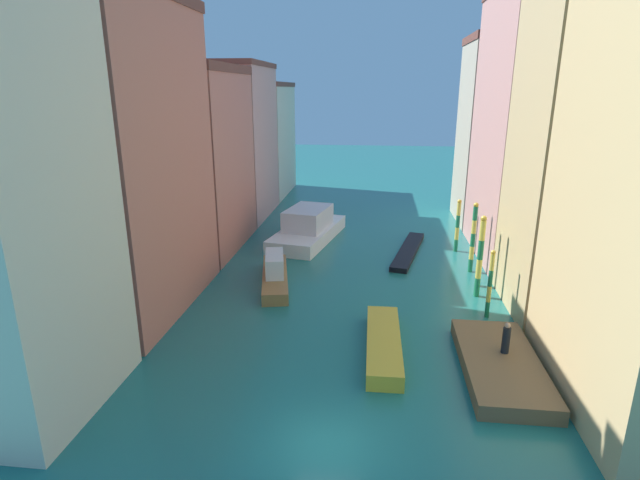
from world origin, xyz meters
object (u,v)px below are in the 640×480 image
mooring_pole_2 (481,252)px  gondola_black (408,251)px  waterfront_dock (500,365)px  person_on_dock (506,339)px  mooring_pole_0 (490,284)px  motorboat_1 (384,344)px  mooring_pole_4 (458,225)px  vaporetto_white (308,228)px  mooring_pole_3 (473,237)px  motorboat_0 (275,273)px  mooring_pole_1 (480,256)px

mooring_pole_2 → gondola_black: size_ratio=0.48×
waterfront_dock → person_on_dock: 1.21m
person_on_dock → waterfront_dock: bearing=-117.5°
mooring_pole_0 → motorboat_1: size_ratio=0.56×
motorboat_1 → gondola_black: bearing=82.5°
waterfront_dock → gondola_black: waterfront_dock is taller
gondola_black → motorboat_1: bearing=-97.5°
person_on_dock → mooring_pole_4: size_ratio=0.36×
waterfront_dock → person_on_dock: (0.27, 0.52, 1.06)m
mooring_pole_4 → vaporetto_white: 12.34m
mooring_pole_3 → motorboat_1: 13.67m
gondola_black → motorboat_0: (-9.21, -7.50, 0.54)m
mooring_pole_1 → mooring_pole_4: (0.02, 9.08, -0.49)m
vaporetto_white → gondola_black: bearing=-17.4°
motorboat_1 → waterfront_dock: bearing=-13.4°
mooring_pole_3 → motorboat_0: mooring_pole_3 is taller
waterfront_dock → mooring_pole_2: bearing=85.0°
waterfront_dock → gondola_black: size_ratio=0.80×
mooring_pole_3 → mooring_pole_4: size_ratio=1.19×
mooring_pole_0 → vaporetto_white: size_ratio=0.38×
mooring_pole_1 → motorboat_1: 9.80m
person_on_dock → mooring_pole_3: size_ratio=0.30×
vaporetto_white → mooring_pole_1: bearing=-41.5°
person_on_dock → vaporetto_white: bearing=122.0°
person_on_dock → vaporetto_white: vaporetto_white is taller
vaporetto_white → mooring_pole_3: bearing=-26.8°
waterfront_dock → vaporetto_white: size_ratio=0.71×
mooring_pole_1 → mooring_pole_3: 4.46m
mooring_pole_1 → mooring_pole_2: bearing=77.4°
mooring_pole_4 → motorboat_1: bearing=-109.4°
mooring_pole_0 → motorboat_0: (-13.02, 3.63, -1.32)m
motorboat_1 → mooring_pole_3: bearing=62.6°
vaporetto_white → gondola_black: vaporetto_white is taller
person_on_dock → motorboat_1: bearing=172.3°
mooring_pole_3 → waterfront_dock: bearing=-93.9°
waterfront_dock → motorboat_0: bearing=142.8°
motorboat_0 → motorboat_1: bearing=-48.8°
mooring_pole_1 → gondola_black: (-3.78, 8.14, -2.47)m
mooring_pole_3 → motorboat_1: bearing=-117.4°
vaporetto_white → motorboat_1: bearing=-71.0°
person_on_dock → mooring_pole_0: size_ratio=0.38×
waterfront_dock → motorboat_0: motorboat_0 is taller
mooring_pole_1 → mooring_pole_3: bearing=85.3°
waterfront_dock → person_on_dock: bearing=62.5°
mooring_pole_2 → motorboat_0: (-13.38, -1.11, -1.60)m
mooring_pole_2 → vaporetto_white: bearing=144.3°
mooring_pole_0 → motorboat_1: mooring_pole_0 is taller
mooring_pole_2 → motorboat_0: size_ratio=0.60×
vaporetto_white → gondola_black: (8.38, -2.63, -0.88)m
mooring_pole_0 → motorboat_1: (-5.88, -4.54, -1.66)m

